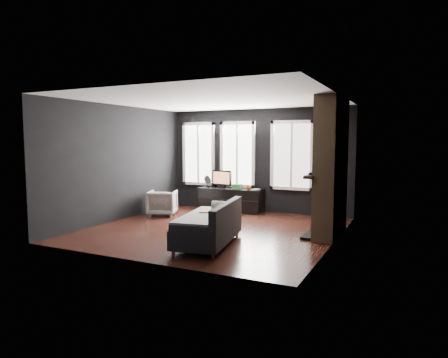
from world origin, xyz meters
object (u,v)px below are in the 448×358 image
at_px(monitor, 222,178).
at_px(mantel_vase, 323,167).
at_px(sofa, 208,223).
at_px(armchair, 162,202).
at_px(media_console, 231,199).
at_px(book, 254,185).
at_px(mug, 248,187).

height_order(monitor, mantel_vase, mantel_vase).
relative_size(sofa, armchair, 2.66).
bearing_deg(mantel_vase, media_console, 156.12).
bearing_deg(mantel_vase, book, 149.31).
bearing_deg(book, media_console, -177.50).
xyz_separation_m(monitor, mug, (0.82, -0.10, -0.20)).
bearing_deg(media_console, mantel_vase, -23.72).
height_order(mug, mantel_vase, mantel_vase).
bearing_deg(sofa, book, 87.43).
relative_size(armchair, mantel_vase, 4.00).
bearing_deg(sofa, armchair, 129.06).
relative_size(monitor, mantel_vase, 3.48).
xyz_separation_m(sofa, mantel_vase, (1.57, 2.19, 0.92)).
bearing_deg(monitor, mug, 0.06).
relative_size(media_console, mantel_vase, 10.26).
xyz_separation_m(sofa, media_console, (-1.12, 3.38, -0.09)).
bearing_deg(sofa, monitor, 101.81).
xyz_separation_m(sofa, book, (-0.48, 3.40, 0.32)).
distance_m(sofa, mantel_vase, 2.84).
bearing_deg(monitor, sofa, -60.64).
height_order(media_console, book, book).
xyz_separation_m(book, mantel_vase, (2.05, -1.22, 0.60)).
height_order(monitor, mug, monitor).
xyz_separation_m(monitor, mantel_vase, (2.98, -1.23, 0.44)).
bearing_deg(media_console, mug, -6.22).
bearing_deg(mug, sofa, -79.78).
height_order(armchair, mantel_vase, mantel_vase).
bearing_deg(book, mug, -142.73).
distance_m(armchair, book, 2.38).
relative_size(sofa, monitor, 3.06).
distance_m(monitor, mug, 0.85).
bearing_deg(mantel_vase, mug, 152.41).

